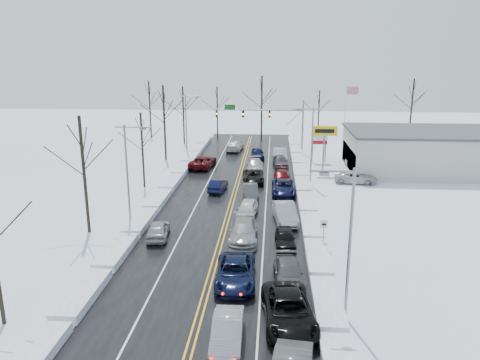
# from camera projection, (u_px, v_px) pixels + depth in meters

# --- Properties ---
(ground) EXTENTS (160.00, 160.00, 0.00)m
(ground) POSITION_uv_depth(u_px,v_px,m) (229.00, 212.00, 45.15)
(ground) COLOR white
(ground) RESTS_ON ground
(road_surface) EXTENTS (14.00, 84.00, 0.01)m
(road_surface) POSITION_uv_depth(u_px,v_px,m) (231.00, 205.00, 47.07)
(road_surface) COLOR black
(road_surface) RESTS_ON ground
(snow_bank_left) EXTENTS (1.73, 72.00, 0.61)m
(snow_bank_left) POSITION_uv_depth(u_px,v_px,m) (157.00, 204.00, 47.60)
(snow_bank_left) COLOR white
(snow_bank_left) RESTS_ON ground
(snow_bank_right) EXTENTS (1.73, 72.00, 0.61)m
(snow_bank_right) POSITION_uv_depth(u_px,v_px,m) (307.00, 207.00, 46.54)
(snow_bank_right) COLOR white
(snow_bank_right) RESTS_ON ground
(traffic_signal_mast) EXTENTS (13.28, 0.39, 8.00)m
(traffic_signal_mast) POSITION_uv_depth(u_px,v_px,m) (269.00, 117.00, 70.36)
(traffic_signal_mast) COLOR slate
(traffic_signal_mast) RESTS_ON ground
(tires_plus_sign) EXTENTS (3.20, 0.34, 6.00)m
(tires_plus_sign) POSITION_uv_depth(u_px,v_px,m) (324.00, 134.00, 58.47)
(tires_plus_sign) COLOR slate
(tires_plus_sign) RESTS_ON ground
(used_vehicles_sign) EXTENTS (2.20, 0.22, 4.65)m
(used_vehicles_sign) POSITION_uv_depth(u_px,v_px,m) (319.00, 139.00, 64.69)
(used_vehicles_sign) COLOR slate
(used_vehicles_sign) RESTS_ON ground
(speed_limit_sign) EXTENTS (0.55, 0.09, 2.35)m
(speed_limit_sign) POSITION_uv_depth(u_px,v_px,m) (324.00, 229.00, 36.45)
(speed_limit_sign) COLOR slate
(speed_limit_sign) RESTS_ON ground
(flagpole) EXTENTS (1.87, 1.20, 10.00)m
(flagpole) POSITION_uv_depth(u_px,v_px,m) (346.00, 113.00, 71.36)
(flagpole) COLOR silver
(flagpole) RESTS_ON ground
(dealership_building) EXTENTS (20.40, 12.40, 5.30)m
(dealership_building) POSITION_uv_depth(u_px,v_px,m) (428.00, 151.00, 60.08)
(dealership_building) COLOR beige
(dealership_building) RESTS_ON ground
(streetlight_se) EXTENTS (3.20, 0.25, 9.00)m
(streetlight_se) POSITION_uv_depth(u_px,v_px,m) (347.00, 233.00, 25.85)
(streetlight_se) COLOR slate
(streetlight_se) RESTS_ON ground
(streetlight_ne) EXTENTS (3.20, 0.25, 9.00)m
(streetlight_ne) POSITION_uv_depth(u_px,v_px,m) (310.00, 140.00, 52.77)
(streetlight_ne) COLOR slate
(streetlight_ne) RESTS_ON ground
(streetlight_sw) EXTENTS (3.20, 0.25, 9.00)m
(streetlight_sw) POSITION_uv_depth(u_px,v_px,m) (129.00, 167.00, 40.47)
(streetlight_sw) COLOR slate
(streetlight_sw) RESTS_ON ground
(streetlight_nw) EXTENTS (3.20, 0.25, 9.00)m
(streetlight_nw) POSITION_uv_depth(u_px,v_px,m) (187.00, 121.00, 67.39)
(streetlight_nw) COLOR slate
(streetlight_nw) RESTS_ON ground
(tree_left_b) EXTENTS (4.00, 4.00, 10.00)m
(tree_left_b) POSITION_uv_depth(u_px,v_px,m) (82.00, 152.00, 38.32)
(tree_left_b) COLOR #2D231C
(tree_left_b) RESTS_ON ground
(tree_left_c) EXTENTS (3.40, 3.40, 8.50)m
(tree_left_c) POSITION_uv_depth(u_px,v_px,m) (142.00, 136.00, 51.99)
(tree_left_c) COLOR #2D231C
(tree_left_c) RESTS_ON ground
(tree_left_d) EXTENTS (4.20, 4.20, 10.50)m
(tree_left_d) POSITION_uv_depth(u_px,v_px,m) (164.00, 108.00, 65.13)
(tree_left_d) COLOR #2D231C
(tree_left_d) RESTS_ON ground
(tree_left_e) EXTENTS (3.80, 3.80, 9.50)m
(tree_left_e) POSITION_uv_depth(u_px,v_px,m) (183.00, 104.00, 76.83)
(tree_left_e) COLOR #2D231C
(tree_left_e) RESTS_ON ground
(tree_far_a) EXTENTS (4.00, 4.00, 10.00)m
(tree_far_a) POSITION_uv_depth(u_px,v_px,m) (149.00, 98.00, 83.00)
(tree_far_a) COLOR #2D231C
(tree_far_a) RESTS_ON ground
(tree_far_b) EXTENTS (3.60, 3.60, 9.00)m
(tree_far_b) POSITION_uv_depth(u_px,v_px,m) (217.00, 102.00, 83.32)
(tree_far_b) COLOR #2D231C
(tree_far_b) RESTS_ON ground
(tree_far_c) EXTENTS (4.40, 4.40, 11.00)m
(tree_far_c) POSITION_uv_depth(u_px,v_px,m) (262.00, 95.00, 80.46)
(tree_far_c) COLOR #2D231C
(tree_far_c) RESTS_ON ground
(tree_far_d) EXTENTS (3.40, 3.40, 8.50)m
(tree_far_d) POSITION_uv_depth(u_px,v_px,m) (319.00, 105.00, 81.67)
(tree_far_d) COLOR #2D231C
(tree_far_d) RESTS_ON ground
(tree_far_e) EXTENTS (4.20, 4.20, 10.50)m
(tree_far_e) POSITION_uv_depth(u_px,v_px,m) (413.00, 97.00, 80.67)
(tree_far_e) COLOR #2D231C
(tree_far_e) RESTS_ON ground
(queued_car_1) EXTENTS (1.70, 4.58, 1.50)m
(queued_car_1) POSITION_uv_depth(u_px,v_px,m) (227.00, 345.00, 24.73)
(queued_car_1) COLOR gray
(queued_car_1) RESTS_ON ground
(queued_car_2) EXTENTS (2.85, 5.77, 1.57)m
(queued_car_2) POSITION_uv_depth(u_px,v_px,m) (236.00, 283.00, 31.30)
(queued_car_2) COLOR black
(queued_car_2) RESTS_ON ground
(queued_car_3) EXTENTS (2.44, 5.71, 1.64)m
(queued_car_3) POSITION_uv_depth(u_px,v_px,m) (243.00, 240.00, 38.39)
(queued_car_3) COLOR gray
(queued_car_3) RESTS_ON ground
(queued_car_4) EXTENTS (2.07, 4.40, 1.45)m
(queued_car_4) POSITION_uv_depth(u_px,v_px,m) (247.00, 216.00, 44.10)
(queued_car_4) COLOR silver
(queued_car_4) RESTS_ON ground
(queued_car_5) EXTENTS (1.99, 4.40, 1.40)m
(queued_car_5) POSITION_uv_depth(u_px,v_px,m) (251.00, 197.00, 49.66)
(queued_car_5) COLOR #3A3D3F
(queued_car_5) RESTS_ON ground
(queued_car_6) EXTENTS (2.85, 5.26, 1.40)m
(queued_car_6) POSITION_uv_depth(u_px,v_px,m) (253.00, 182.00, 55.47)
(queued_car_6) COLOR black
(queued_car_6) RESTS_ON ground
(queued_car_7) EXTENTS (2.39, 5.21, 1.48)m
(queued_car_7) POSITION_uv_depth(u_px,v_px,m) (255.00, 171.00, 60.85)
(queued_car_7) COLOR #9CA0A4
(queued_car_7) RESTS_ON ground
(queued_car_8) EXTENTS (2.20, 4.57, 1.51)m
(queued_car_8) POSITION_uv_depth(u_px,v_px,m) (258.00, 158.00, 67.79)
(queued_car_8) COLOR black
(queued_car_8) RESTS_ON ground
(queued_car_10) EXTENTS (3.41, 6.35, 1.69)m
(queued_car_10) POSITION_uv_depth(u_px,v_px,m) (288.00, 324.00, 26.64)
(queued_car_10) COLOR black
(queued_car_10) RESTS_ON ground
(queued_car_11) EXTENTS (2.23, 4.81, 1.36)m
(queued_car_11) POSITION_uv_depth(u_px,v_px,m) (288.00, 282.00, 31.43)
(queued_car_11) COLOR #44474A
(queued_car_11) RESTS_ON ground
(queued_car_12) EXTENTS (1.76, 3.98, 1.33)m
(queued_car_12) POSITION_uv_depth(u_px,v_px,m) (285.00, 246.00, 37.30)
(queued_car_12) COLOR black
(queued_car_12) RESTS_ON ground
(queued_car_13) EXTENTS (2.46, 5.40, 1.72)m
(queued_car_13) POSITION_uv_depth(u_px,v_px,m) (285.00, 222.00, 42.59)
(queued_car_13) COLOR #919498
(queued_car_13) RESTS_ON ground
(queued_car_14) EXTENTS (2.58, 5.46, 1.51)m
(queued_car_14) POSITION_uv_depth(u_px,v_px,m) (283.00, 194.00, 50.83)
(queued_car_14) COLOR black
(queued_car_14) RESTS_ON ground
(queued_car_15) EXTENTS (2.01, 4.85, 1.40)m
(queued_car_15) POSITION_uv_depth(u_px,v_px,m) (282.00, 183.00, 55.14)
(queued_car_15) COLOR #4B0A0B
(queued_car_15) RESTS_ON ground
(queued_car_16) EXTENTS (2.27, 4.70, 1.55)m
(queued_car_16) POSITION_uv_depth(u_px,v_px,m) (280.00, 167.00, 62.83)
(queued_car_16) COLOR #3F4244
(queued_car_16) RESTS_ON ground
(queued_car_17) EXTENTS (2.16, 5.33, 1.72)m
(queued_car_17) POSITION_uv_depth(u_px,v_px,m) (280.00, 161.00, 66.37)
(queued_car_17) COLOR #A1A4A9
(queued_car_17) RESTS_ON ground
(oncoming_car_0) EXTENTS (1.93, 4.23, 1.35)m
(oncoming_car_0) POSITION_uv_depth(u_px,v_px,m) (218.00, 191.00, 51.97)
(oncoming_car_0) COLOR black
(oncoming_car_0) RESTS_ON ground
(oncoming_car_1) EXTENTS (3.43, 6.09, 1.61)m
(oncoming_car_1) POSITION_uv_depth(u_px,v_px,m) (203.00, 168.00, 62.43)
(oncoming_car_1) COLOR #540B12
(oncoming_car_1) RESTS_ON ground
(oncoming_car_2) EXTENTS (2.80, 5.63, 1.57)m
(oncoming_car_2) POSITION_uv_depth(u_px,v_px,m) (235.00, 150.00, 73.19)
(oncoming_car_2) COLOR silver
(oncoming_car_2) RESTS_ON ground
(oncoming_car_3) EXTENTS (2.17, 4.38, 1.43)m
(oncoming_car_3) POSITION_uv_depth(u_px,v_px,m) (159.00, 238.00, 38.97)
(oncoming_car_3) COLOR #989A9F
(oncoming_car_3) RESTS_ON ground
(parked_car_0) EXTENTS (5.19, 2.90, 1.37)m
(parked_car_0) POSITION_uv_depth(u_px,v_px,m) (356.00, 183.00, 55.15)
(parked_car_0) COLOR #BEBDC0
(parked_car_0) RESTS_ON ground
(parked_car_1) EXTENTS (2.07, 4.82, 1.38)m
(parked_car_1) POSITION_uv_depth(u_px,v_px,m) (375.00, 174.00, 59.22)
(parked_car_1) COLOR #3E4042
(parked_car_1) RESTS_ON ground
(parked_car_2) EXTENTS (2.05, 4.59, 1.53)m
(parked_car_2) POSITION_uv_depth(u_px,v_px,m) (350.00, 164.00, 64.48)
(parked_car_2) COLOR white
(parked_car_2) RESTS_ON ground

